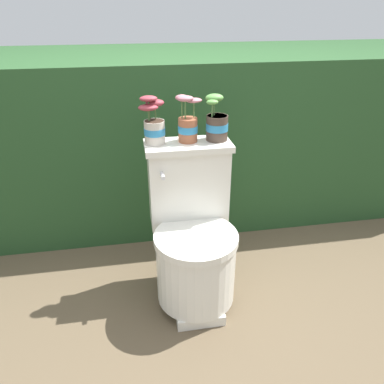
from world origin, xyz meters
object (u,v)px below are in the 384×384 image
potted_plant_left (154,125)px  potted_plant_middle (217,124)px  potted_plant_midleft (188,124)px  toilet (193,240)px

potted_plant_left → potted_plant_middle: (0.30, -0.01, -0.01)m
potted_plant_left → potted_plant_midleft: (0.16, -0.00, -0.00)m
potted_plant_left → potted_plant_middle: size_ratio=1.01×
potted_plant_midleft → toilet: bearing=-90.9°
toilet → potted_plant_midleft: size_ratio=3.62×
toilet → potted_plant_middle: size_ratio=3.66×
potted_plant_midleft → potted_plant_left: bearing=179.5°
potted_plant_left → potted_plant_midleft: size_ratio=1.00×
potted_plant_left → potted_plant_middle: bearing=-1.1°
potted_plant_midleft → potted_plant_middle: potted_plant_midleft is taller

